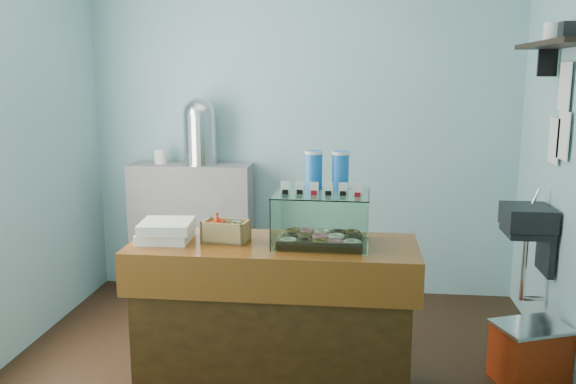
# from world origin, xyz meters

# --- Properties ---
(ground) EXTENTS (3.50, 3.50, 0.00)m
(ground) POSITION_xyz_m (0.00, 0.00, 0.00)
(ground) COLOR black
(ground) RESTS_ON ground
(room_shell) EXTENTS (3.54, 3.04, 2.82)m
(room_shell) POSITION_xyz_m (0.03, 0.01, 1.71)
(room_shell) COLOR #85B7C2
(room_shell) RESTS_ON ground
(counter) EXTENTS (1.60, 0.60, 0.90)m
(counter) POSITION_xyz_m (0.00, -0.25, 0.46)
(counter) COLOR #442A0D
(counter) RESTS_ON ground
(back_shelf) EXTENTS (1.00, 0.32, 1.10)m
(back_shelf) POSITION_xyz_m (-0.90, 1.32, 0.55)
(back_shelf) COLOR gray
(back_shelf) RESTS_ON ground
(display_case) EXTENTS (0.54, 0.40, 0.51)m
(display_case) POSITION_xyz_m (0.27, -0.20, 1.06)
(display_case) COLOR #352010
(display_case) RESTS_ON counter
(condiment_crate) EXTENTS (0.27, 0.18, 0.17)m
(condiment_crate) POSITION_xyz_m (-0.28, -0.24, 0.96)
(condiment_crate) COLOR tan
(condiment_crate) RESTS_ON counter
(pastry_boxes) EXTENTS (0.31, 0.31, 0.11)m
(pastry_boxes) POSITION_xyz_m (-0.61, -0.26, 0.96)
(pastry_boxes) COLOR white
(pastry_boxes) RESTS_ON counter
(coffee_urn) EXTENTS (0.30, 0.30, 0.54)m
(coffee_urn) POSITION_xyz_m (-0.81, 1.32, 1.39)
(coffee_urn) COLOR silver
(coffee_urn) RESTS_ON back_shelf
(red_cooler) EXTENTS (0.49, 0.44, 0.36)m
(red_cooler) POSITION_xyz_m (1.51, 0.04, 0.18)
(red_cooler) COLOR #AC2D0D
(red_cooler) RESTS_ON ground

